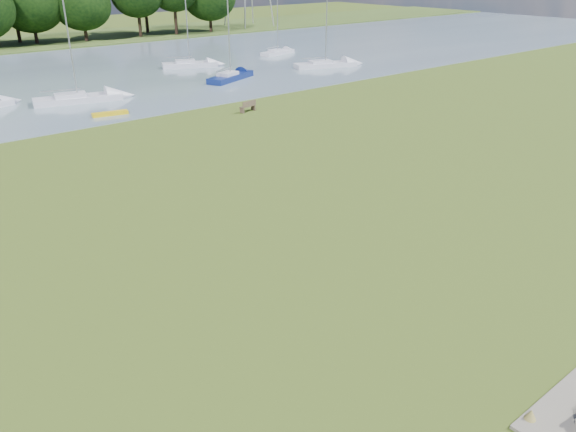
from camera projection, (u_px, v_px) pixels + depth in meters
ground at (274, 237)px, 24.20m from camera, size 220.00×220.00×0.00m
river at (4, 85)px, 53.77m from camera, size 220.00×40.00×0.10m
riverbank_bench at (248, 106)px, 44.08m from camera, size 1.49×0.67×0.89m
kayak at (110, 113)px, 43.03m from camera, size 2.76×1.10×0.27m
sailboat_1 at (277, 51)px, 71.15m from camera, size 5.24×2.34×7.76m
sailboat_3 at (189, 63)px, 62.51m from camera, size 6.19×3.87×8.03m
sailboat_4 at (77, 97)px, 46.95m from camera, size 7.30×3.56×8.60m
sailboat_5 at (230, 75)px, 55.61m from camera, size 6.21×3.92×8.82m
sailboat_6 at (325, 63)px, 62.59m from camera, size 7.24×4.24×8.18m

